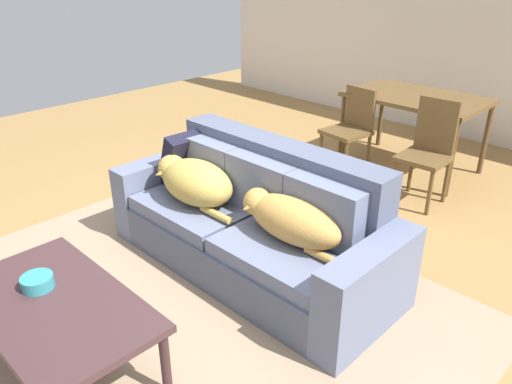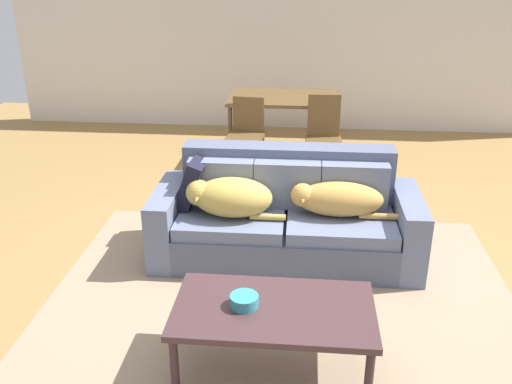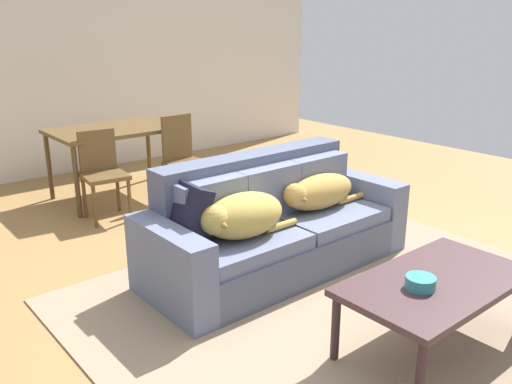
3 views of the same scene
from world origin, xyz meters
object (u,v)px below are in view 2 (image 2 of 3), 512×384
Objects in this scene: couch at (286,218)px; throw_pillow_by_left_arm at (193,182)px; dining_chair_near_left at (246,131)px; dining_table at (284,103)px; dog_on_left_cushion at (229,197)px; dog_on_right_cushion at (336,199)px; bowl_on_coffee_table at (244,301)px; coffee_table at (274,314)px; dining_chair_near_right at (324,134)px.

couch is 0.82m from throw_pillow_by_left_arm.
dining_table is at bearing 60.25° from dining_chair_near_left.
dining_chair_near_left is (-0.09, 2.08, -0.09)m from dog_on_left_cushion.
dog_on_right_cushion is 1.47m from bowl_on_coffee_table.
coffee_table is at bearing -62.76° from throw_pillow_by_left_arm.
dining_chair_near_left reaches higher than dining_table.
dog_on_left_cushion is 1.30m from bowl_on_coffee_table.
coffee_table is 0.19m from bowl_on_coffee_table.
dining_chair_near_right is (-0.05, 1.92, -0.05)m from dog_on_right_cushion.
dining_table is at bearing 89.31° from bowl_on_coffee_table.
coffee_table is 0.90× the size of dining_table.
dining_chair_near_left reaches higher than coffee_table.
dining_chair_near_right reaches higher than coffee_table.
bowl_on_coffee_table is 3.31m from dining_chair_near_right.
dining_chair_near_right is at bearing 1.58° from dining_chair_near_left.
dog_on_left_cushion is 2.63m from dining_table.
dog_on_left_cushion reaches higher than bowl_on_coffee_table.
bowl_on_coffee_table is at bearing -77.14° from dining_chair_near_left.
coffee_table is (-0.40, -1.35, -0.16)m from dog_on_right_cushion.
bowl_on_coffee_table is at bearing -68.33° from throw_pillow_by_left_arm.
coffee_table is at bearing -90.86° from couch.
dog_on_right_cushion is 0.92× the size of dining_chair_near_right.
dog_on_right_cushion is at bearing 66.87° from bowl_on_coffee_table.
coffee_table is at bearing -107.01° from dog_on_right_cushion.
throw_pillow_by_left_arm is at bearing 176.86° from couch.
bowl_on_coffee_table is (-0.19, -1.44, 0.15)m from couch.
dining_chair_near_right is (0.48, -0.62, -0.19)m from dining_table.
coffee_table is (0.43, -1.27, -0.17)m from dog_on_left_cushion.
dog_on_left_cushion is 0.61× the size of dining_table.
dog_on_right_cushion is 2.01× the size of throw_pillow_by_left_arm.
bowl_on_coffee_table is (0.59, -1.48, -0.13)m from throw_pillow_by_left_arm.
dining_chair_near_left reaches higher than bowl_on_coffee_table.
dog_on_left_cushion is 0.84m from dog_on_right_cushion.
dog_on_left_cushion is 2.08m from dining_chair_near_left.
dining_chair_near_right reaches higher than dog_on_left_cushion.
dining_table is (-0.14, 2.44, 0.36)m from couch.
dining_table is at bearing 101.52° from dog_on_right_cushion.
couch is 2.52× the size of dog_on_right_cushion.
dining_chair_near_right is at bearing 58.14° from throw_pillow_by_left_arm.
dining_table is at bearing 91.86° from coffee_table.
coffee_table is at bearing -74.23° from dining_chair_near_left.
coffee_table is at bearing -71.46° from dog_on_left_cushion.
dog_on_right_cushion is 1.92m from dining_chair_near_right.
dog_on_left_cushion is at bearing -32.37° from throw_pillow_by_left_arm.
throw_pillow_by_left_arm is 1.60m from bowl_on_coffee_table.
couch reaches higher than dog_on_right_cushion.
throw_pillow_by_left_arm is 2.11m from dining_chair_near_right.
dining_chair_near_left is at bearing 114.58° from dog_on_right_cushion.
bowl_on_coffee_table is 3.37m from dining_chair_near_left.
couch reaches higher than dining_chair_near_left.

